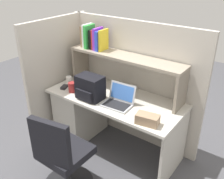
{
  "coord_description": "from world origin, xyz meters",
  "views": [
    {
      "loc": [
        1.5,
        -2.09,
        2.12
      ],
      "look_at": [
        0.0,
        -0.05,
        0.85
      ],
      "focal_mm": 40.63,
      "sensor_mm": 36.0,
      "label": 1
    }
  ],
  "objects_px": {
    "office_chair": "(63,160)",
    "laptop": "(119,100)",
    "computer_mouse": "(64,87)",
    "paper_cup": "(69,80)",
    "snack_canister": "(72,87)",
    "tissue_box": "(147,119)",
    "backpack": "(90,88)"
  },
  "relations": [
    {
      "from": "tissue_box",
      "to": "office_chair",
      "type": "xyz_separation_m",
      "value": [
        -0.58,
        -0.59,
        -0.39
      ]
    },
    {
      "from": "laptop",
      "to": "paper_cup",
      "type": "xyz_separation_m",
      "value": [
        -0.83,
        0.06,
        -0.0
      ]
    },
    {
      "from": "computer_mouse",
      "to": "office_chair",
      "type": "bearing_deg",
      "value": -66.92
    },
    {
      "from": "tissue_box",
      "to": "office_chair",
      "type": "distance_m",
      "value": 0.92
    },
    {
      "from": "laptop",
      "to": "office_chair",
      "type": "relative_size",
      "value": 0.35
    },
    {
      "from": "backpack",
      "to": "computer_mouse",
      "type": "distance_m",
      "value": 0.44
    },
    {
      "from": "tissue_box",
      "to": "paper_cup",
      "type": "bearing_deg",
      "value": 160.76
    },
    {
      "from": "backpack",
      "to": "paper_cup",
      "type": "xyz_separation_m",
      "value": [
        -0.48,
        0.14,
        -0.08
      ]
    },
    {
      "from": "office_chair",
      "to": "computer_mouse",
      "type": "bearing_deg",
      "value": -57.67
    },
    {
      "from": "computer_mouse",
      "to": "paper_cup",
      "type": "distance_m",
      "value": 0.15
    },
    {
      "from": "paper_cup",
      "to": "computer_mouse",
      "type": "bearing_deg",
      "value": -69.76
    },
    {
      "from": "tissue_box",
      "to": "snack_canister",
      "type": "distance_m",
      "value": 1.06
    },
    {
      "from": "office_chair",
      "to": "laptop",
      "type": "bearing_deg",
      "value": -112.37
    },
    {
      "from": "tissue_box",
      "to": "computer_mouse",
      "type": "bearing_deg",
      "value": 166.8
    },
    {
      "from": "laptop",
      "to": "tissue_box",
      "type": "distance_m",
      "value": 0.46
    },
    {
      "from": "laptop",
      "to": "computer_mouse",
      "type": "relative_size",
      "value": 3.15
    },
    {
      "from": "computer_mouse",
      "to": "tissue_box",
      "type": "distance_m",
      "value": 1.21
    },
    {
      "from": "computer_mouse",
      "to": "paper_cup",
      "type": "xyz_separation_m",
      "value": [
        -0.05,
        0.14,
        0.03
      ]
    },
    {
      "from": "computer_mouse",
      "to": "office_chair",
      "type": "xyz_separation_m",
      "value": [
        0.63,
        -0.66,
        -0.35
      ]
    },
    {
      "from": "paper_cup",
      "to": "office_chair",
      "type": "relative_size",
      "value": 0.1
    },
    {
      "from": "laptop",
      "to": "backpack",
      "type": "xyz_separation_m",
      "value": [
        -0.35,
        -0.08,
        0.08
      ]
    },
    {
      "from": "laptop",
      "to": "office_chair",
      "type": "distance_m",
      "value": 0.85
    },
    {
      "from": "laptop",
      "to": "snack_canister",
      "type": "height_order",
      "value": "laptop"
    },
    {
      "from": "backpack",
      "to": "snack_canister",
      "type": "relative_size",
      "value": 2.52
    },
    {
      "from": "computer_mouse",
      "to": "snack_canister",
      "type": "distance_m",
      "value": 0.15
    },
    {
      "from": "snack_canister",
      "to": "backpack",
      "type": "bearing_deg",
      "value": 0.14
    },
    {
      "from": "computer_mouse",
      "to": "office_chair",
      "type": "relative_size",
      "value": 0.11
    },
    {
      "from": "paper_cup",
      "to": "tissue_box",
      "type": "bearing_deg",
      "value": -9.35
    },
    {
      "from": "laptop",
      "to": "computer_mouse",
      "type": "xyz_separation_m",
      "value": [
        -0.77,
        -0.07,
        -0.03
      ]
    },
    {
      "from": "backpack",
      "to": "office_chair",
      "type": "xyz_separation_m",
      "value": [
        0.2,
        -0.66,
        -0.47
      ]
    },
    {
      "from": "computer_mouse",
      "to": "backpack",
      "type": "bearing_deg",
      "value": -20.69
    },
    {
      "from": "laptop",
      "to": "paper_cup",
      "type": "distance_m",
      "value": 0.83
    }
  ]
}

